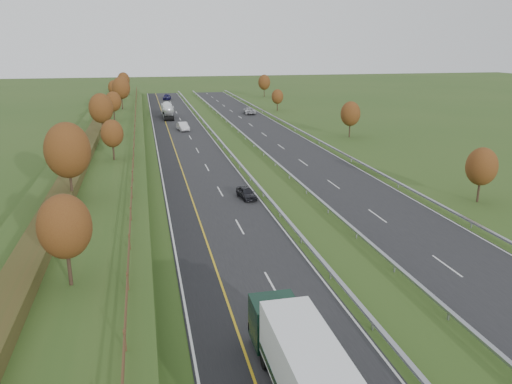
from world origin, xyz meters
TOP-DOWN VIEW (x-y plane):
  - ground at (8.00, 55.00)m, footprint 400.00×400.00m
  - near_carriageway at (0.00, 60.00)m, footprint 10.50×200.00m
  - far_carriageway at (16.50, 60.00)m, footprint 10.50×200.00m
  - hard_shoulder at (-3.75, 60.00)m, footprint 3.00×200.00m
  - lane_markings at (6.40, 59.88)m, footprint 26.75×200.00m
  - embankment_left at (-13.00, 60.00)m, footprint 12.00×200.00m
  - hedge_left at (-15.00, 60.00)m, footprint 2.20×180.00m
  - fence_left at (-8.50, 59.59)m, footprint 0.12×189.06m
  - median_barrier_near at (5.70, 60.00)m, footprint 0.32×200.00m
  - median_barrier_far at (10.80, 60.00)m, footprint 0.32×200.00m
  - outer_barrier_far at (22.30, 60.00)m, footprint 0.32×200.00m
  - trees_left at (-12.64, 56.63)m, footprint 6.64×164.30m
  - trees_far at (29.80, 89.21)m, footprint 8.45×118.60m
  - road_tanker at (-1.34, 97.79)m, footprint 2.40×11.22m
  - car_dark_near at (3.70, 31.70)m, footprint 2.00×3.91m
  - car_silver_mid at (0.60, 79.06)m, footprint 2.38×5.13m
  - car_small_far at (0.60, 138.33)m, footprint 2.94×5.78m
  - car_oncoming at (18.60, 100.22)m, footprint 3.16×5.95m

SIDE VIEW (x-z plane):
  - ground at x=8.00m, z-range 0.00..0.00m
  - near_carriageway at x=0.00m, z-range 0.00..0.04m
  - far_carriageway at x=16.50m, z-range 0.00..0.04m
  - hard_shoulder at x=-3.75m, z-range 0.00..0.04m
  - lane_markings at x=6.40m, z-range 0.04..0.05m
  - median_barrier_near at x=5.70m, z-range 0.26..0.97m
  - median_barrier_far at x=10.80m, z-range 0.26..0.97m
  - outer_barrier_far at x=22.30m, z-range 0.26..0.97m
  - car_dark_near at x=3.70m, z-range 0.04..1.31m
  - car_oncoming at x=18.60m, z-range 0.04..1.63m
  - car_small_far at x=0.60m, z-range 0.04..1.65m
  - car_silver_mid at x=0.60m, z-range 0.04..1.67m
  - embankment_left at x=-13.00m, z-range 0.00..2.00m
  - road_tanker at x=-1.34m, z-range 0.13..3.59m
  - hedge_left at x=-15.00m, z-range 2.00..3.10m
  - fence_left at x=-8.50m, z-range 2.13..3.33m
  - trees_far at x=29.80m, z-range 0.69..7.81m
  - trees_left at x=-12.64m, z-range 2.53..10.20m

